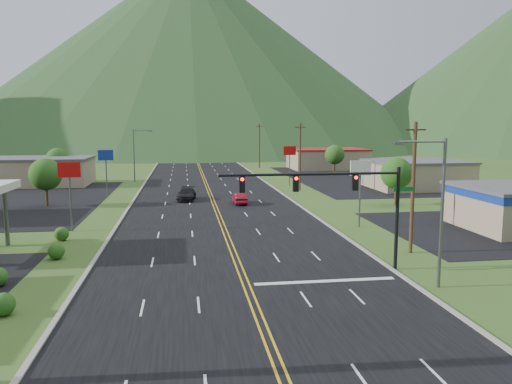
{
  "coord_description": "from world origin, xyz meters",
  "views": [
    {
      "loc": [
        -3.67,
        -17.28,
        9.78
      ],
      "look_at": [
        1.97,
        21.32,
        4.5
      ],
      "focal_mm": 35.0,
      "sensor_mm": 36.0,
      "label": 1
    }
  ],
  "objects": [
    {
      "name": "utility_pole_c",
      "position": [
        13.5,
        95.0,
        5.13
      ],
      "size": [
        1.6,
        0.28,
        10.0
      ],
      "color": "#382314",
      "rests_on": "ground"
    },
    {
      "name": "tree_east_b",
      "position": [
        26.0,
        78.0,
        3.89
      ],
      "size": [
        3.84,
        3.84,
        5.82
      ],
      "color": "#382314",
      "rests_on": "ground"
    },
    {
      "name": "mountain_n",
      "position": [
        0.0,
        220.0,
        42.5
      ],
      "size": [
        220.0,
        220.0,
        85.0
      ],
      "primitive_type": "cone",
      "color": "#1E3D1B",
      "rests_on": "ground"
    },
    {
      "name": "car_dark_mid",
      "position": [
        -3.34,
        47.57,
        0.77
      ],
      "size": [
        2.77,
        5.52,
        1.54
      ],
      "primitive_type": "imported",
      "rotation": [
        0.0,
        0.0,
        -0.12
      ],
      "color": "black",
      "rests_on": "ground"
    },
    {
      "name": "tree_east_a",
      "position": [
        22.0,
        40.0,
        3.89
      ],
      "size": [
        3.84,
        3.84,
        5.82
      ],
      "color": "#382314",
      "rests_on": "ground"
    },
    {
      "name": "traffic_signal",
      "position": [
        6.48,
        14.0,
        5.33
      ],
      "size": [
        13.1,
        0.43,
        7.0
      ],
      "color": "black",
      "rests_on": "ground"
    },
    {
      "name": "car_red_far",
      "position": [
        3.16,
        43.41,
        0.69
      ],
      "size": [
        1.5,
        4.19,
        1.37
      ],
      "primitive_type": "imported",
      "rotation": [
        0.0,
        0.0,
        3.15
      ],
      "color": "maroon",
      "rests_on": "ground"
    },
    {
      "name": "pole_sign_west_b",
      "position": [
        -14.0,
        52.0,
        5.05
      ],
      "size": [
        2.0,
        0.18,
        6.4
      ],
      "color": "#59595E",
      "rests_on": "ground"
    },
    {
      "name": "pole_sign_east_b",
      "position": [
        13.0,
        60.0,
        5.05
      ],
      "size": [
        2.0,
        0.18,
        6.4
      ],
      "color": "#59595E",
      "rests_on": "ground"
    },
    {
      "name": "utility_pole_a",
      "position": [
        13.5,
        18.0,
        5.13
      ],
      "size": [
        1.6,
        0.28,
        10.0
      ],
      "color": "#382314",
      "rests_on": "ground"
    },
    {
      "name": "pole_sign_east_a",
      "position": [
        13.0,
        28.0,
        5.05
      ],
      "size": [
        2.0,
        0.18,
        6.4
      ],
      "color": "#59595E",
      "rests_on": "ground"
    },
    {
      "name": "utility_pole_d",
      "position": [
        13.5,
        135.0,
        5.13
      ],
      "size": [
        1.6,
        0.28,
        10.0
      ],
      "color": "#382314",
      "rests_on": "ground"
    },
    {
      "name": "building_east_mid",
      "position": [
        32.0,
        55.0,
        2.16
      ],
      "size": [
        14.4,
        11.4,
        4.3
      ],
      "color": "tan",
      "rests_on": "ground"
    },
    {
      "name": "building_west_far",
      "position": [
        -28.0,
        68.0,
        2.26
      ],
      "size": [
        18.4,
        11.4,
        4.5
      ],
      "color": "tan",
      "rests_on": "ground"
    },
    {
      "name": "streetlight_west",
      "position": [
        -11.68,
        70.0,
        5.18
      ],
      "size": [
        3.28,
        0.25,
        9.0
      ],
      "color": "#59595E",
      "rests_on": "ground"
    },
    {
      "name": "building_east_far",
      "position": [
        28.0,
        90.0,
        2.26
      ],
      "size": [
        16.4,
        12.4,
        4.5
      ],
      "color": "tan",
      "rests_on": "ground"
    },
    {
      "name": "utility_pole_b",
      "position": [
        13.5,
        55.0,
        5.13
      ],
      "size": [
        1.6,
        0.28,
        10.0
      ],
      "color": "#382314",
      "rests_on": "ground"
    },
    {
      "name": "streetlight_east",
      "position": [
        11.18,
        10.0,
        5.18
      ],
      "size": [
        3.28,
        0.25,
        9.0
      ],
      "color": "#59595E",
      "rests_on": "ground"
    },
    {
      "name": "pole_sign_west_a",
      "position": [
        -14.0,
        30.0,
        5.05
      ],
      "size": [
        2.0,
        0.18,
        6.4
      ],
      "color": "#59595E",
      "rests_on": "ground"
    },
    {
      "name": "tree_west_b",
      "position": [
        -25.0,
        72.0,
        3.89
      ],
      "size": [
        3.84,
        3.84,
        5.82
      ],
      "color": "#382314",
      "rests_on": "ground"
    },
    {
      "name": "tree_west_a",
      "position": [
        -20.0,
        45.0,
        3.89
      ],
      "size": [
        3.84,
        3.84,
        5.82
      ],
      "color": "#382314",
      "rests_on": "ground"
    }
  ]
}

